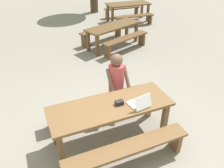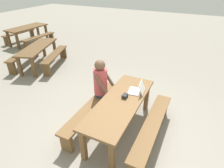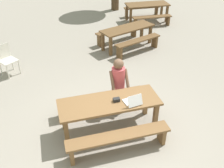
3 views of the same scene
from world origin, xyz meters
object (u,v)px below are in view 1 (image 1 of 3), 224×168
object	(u,v)px
small_pouch	(119,103)
picnic_table_mid	(113,29)
person_seated	(117,81)
laptop	(139,103)
picnic_table_front	(111,111)
picnic_table_rear	(128,6)

from	to	relation	value
small_pouch	picnic_table_mid	xyz separation A→B (m)	(1.61, 3.96, -0.18)
person_seated	picnic_table_mid	bearing A→B (deg)	67.70
laptop	picnic_table_front	bearing A→B (deg)	-30.48
laptop	person_seated	bearing A→B (deg)	-95.08
picnic_table_mid	picnic_table_rear	distance (m)	2.90
person_seated	picnic_table_front	bearing A→B (deg)	-122.15
laptop	picnic_table_mid	xyz separation A→B (m)	(1.31, 4.12, -0.20)
laptop	picnic_table_rear	distance (m)	7.14
person_seated	small_pouch	bearing A→B (deg)	-110.95
picnic_table_front	laptop	xyz separation A→B (m)	(0.44, -0.18, 0.17)
picnic_table_rear	picnic_table_mid	bearing A→B (deg)	-122.94
small_pouch	picnic_table_front	bearing A→B (deg)	169.46
picnic_table_front	small_pouch	bearing A→B (deg)	-10.54
laptop	picnic_table_mid	distance (m)	4.33
small_pouch	person_seated	xyz separation A→B (m)	(0.25, 0.66, -0.00)
person_seated	picnic_table_rear	xyz separation A→B (m)	(3.07, 5.64, -0.13)
picnic_table_mid	laptop	bearing A→B (deg)	-126.87
picnic_table_front	laptop	distance (m)	0.51
picnic_table_front	person_seated	bearing A→B (deg)	57.85
picnic_table_front	picnic_table_mid	size ratio (longest dim) A/B	1.01
person_seated	picnic_table_mid	distance (m)	3.57
picnic_table_rear	picnic_table_front	bearing A→B (deg)	-115.62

